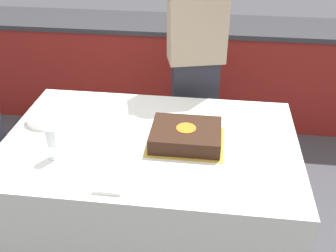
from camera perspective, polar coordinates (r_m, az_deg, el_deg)
The scene contains 9 objects.
ground_plane at distance 2.72m, azimuth -2.18°, elevation -15.07°, with size 14.00×14.00×0.00m, color #424247.
back_counter at distance 3.77m, azimuth 1.56°, elevation 8.16°, with size 4.40×0.58×0.92m.
dining_table at distance 2.46m, azimuth -2.36°, elevation -9.19°, with size 1.66×1.06×0.75m.
cake at distance 2.19m, azimuth 2.63°, elevation -1.35°, with size 0.43×0.35×0.10m.
plate_stack at distance 2.50m, azimuth -17.25°, elevation 1.11°, with size 0.24×0.24×0.04m.
wine_glass at distance 2.11m, azimuth -16.58°, elevation -1.66°, with size 0.06×0.06×0.18m.
side_plate_near_cake at distance 2.46m, azimuth 5.28°, elevation 1.48°, with size 0.21×0.21×0.00m.
utensil_pile at distance 1.92m, azimuth -8.60°, elevation -8.69°, with size 0.14×0.10×0.02m.
person_cutting_cake at distance 2.79m, azimuth 4.05°, elevation 9.45°, with size 0.42×0.29×1.75m.
Camera 1 is at (0.33, -1.81, 2.00)m, focal length 42.00 mm.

